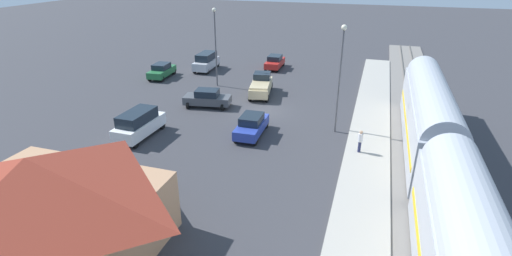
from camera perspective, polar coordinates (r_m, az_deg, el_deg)
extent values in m
plane|color=#38383D|center=(36.47, 0.99, 2.66)|extent=(200.00, 200.00, 0.00)
cube|color=slate|center=(35.36, 23.26, 0.07)|extent=(4.80, 70.00, 0.18)
cube|color=#59544C|center=(35.39, 24.44, 0.15)|extent=(0.10, 70.00, 0.12)
cube|color=#59544C|center=(35.22, 22.15, 0.44)|extent=(0.10, 70.00, 0.12)
cube|color=#A8A399|center=(35.08, 16.83, 0.97)|extent=(3.20, 46.00, 0.30)
cube|color=#ADB2BC|center=(31.37, 24.27, 1.04)|extent=(2.90, 16.80, 3.70)
cube|color=gold|center=(31.32, 21.55, 0.87)|extent=(0.04, 15.46, 0.36)
cylinder|color=#ADB2BC|center=(30.80, 24.81, 4.04)|extent=(2.75, 16.13, 2.76)
cube|color=tan|center=(20.86, -29.17, -13.31)|extent=(9.50, 8.55, 3.29)
pyramid|color=maroon|center=(19.47, -30.78, -6.75)|extent=(10.30, 9.35, 2.21)
cube|color=#4C3323|center=(23.64, -21.56, -8.96)|extent=(1.10, 0.08, 2.10)
cylinder|color=#23284C|center=(28.79, 15.24, -2.72)|extent=(0.22, 0.22, 0.85)
cylinder|color=silver|center=(28.48, 15.40, -1.39)|extent=(0.36, 0.36, 0.62)
sphere|color=tan|center=(28.30, 15.50, -0.61)|extent=(0.24, 0.24, 0.24)
cube|color=#47494F|center=(37.47, -7.29, 4.23)|extent=(4.74, 2.55, 0.76)
cube|color=#19232D|center=(37.24, -7.35, 5.25)|extent=(2.40, 1.95, 0.64)
cylinder|color=black|center=(37.37, -10.10, 3.37)|extent=(0.22, 0.68, 0.68)
cylinder|color=black|center=(38.79, -9.38, 4.20)|extent=(0.22, 0.68, 0.68)
cylinder|color=black|center=(36.46, -5.01, 3.14)|extent=(0.22, 0.68, 0.68)
cylinder|color=black|center=(37.92, -4.46, 3.99)|extent=(0.22, 0.68, 0.68)
cube|color=white|center=(32.15, -17.05, 0.16)|extent=(2.05, 4.93, 1.00)
cube|color=#19232D|center=(31.69, -17.40, 1.61)|extent=(1.79, 3.46, 0.88)
cylinder|color=black|center=(34.22, -16.34, 0.79)|extent=(0.22, 0.68, 0.68)
cylinder|color=black|center=(33.31, -13.90, 0.43)|extent=(0.22, 0.68, 0.68)
cylinder|color=black|center=(31.50, -20.16, -1.79)|extent=(0.22, 0.68, 0.68)
cylinder|color=black|center=(30.50, -17.62, -2.27)|extent=(0.22, 0.68, 0.68)
cube|color=#236638|center=(48.19, -13.94, 8.18)|extent=(2.21, 4.64, 0.76)
cube|color=#19232D|center=(48.02, -14.02, 8.99)|extent=(1.79, 2.29, 0.64)
cylinder|color=black|center=(50.10, -13.87, 8.33)|extent=(0.22, 0.68, 0.68)
cylinder|color=black|center=(49.42, -12.19, 8.27)|extent=(0.22, 0.68, 0.68)
cylinder|color=black|center=(47.21, -15.67, 7.20)|extent=(0.22, 0.68, 0.68)
cylinder|color=black|center=(46.49, -13.91, 7.13)|extent=(0.22, 0.68, 0.68)
cube|color=silver|center=(50.56, -7.47, 9.55)|extent=(2.20, 4.99, 1.00)
cube|color=#19232D|center=(50.48, -7.47, 10.62)|extent=(1.89, 3.51, 0.88)
cylinder|color=black|center=(48.67, -7.33, 8.38)|extent=(0.22, 0.68, 0.68)
cylinder|color=black|center=(49.34, -9.21, 8.48)|extent=(0.22, 0.68, 0.68)
cylinder|color=black|center=(52.09, -5.77, 9.48)|extent=(0.22, 0.68, 0.68)
cylinder|color=black|center=(52.71, -7.55, 9.57)|extent=(0.22, 0.68, 0.68)
cube|color=#283D9E|center=(31.05, -0.66, 0.17)|extent=(1.98, 4.56, 0.76)
cube|color=#19232D|center=(30.77, -0.67, 1.37)|extent=(1.69, 2.21, 0.64)
cylinder|color=black|center=(29.52, -0.11, -1.95)|extent=(0.22, 0.68, 0.68)
cylinder|color=black|center=(29.96, -3.05, -1.58)|extent=(0.22, 0.68, 0.68)
cylinder|color=black|center=(32.51, 1.54, 0.57)|extent=(0.22, 0.68, 0.68)
cylinder|color=black|center=(32.90, -1.15, 0.87)|extent=(0.22, 0.68, 0.68)
cube|color=red|center=(51.00, 2.83, 9.71)|extent=(1.99, 4.56, 0.76)
cube|color=#19232D|center=(50.84, 2.85, 10.47)|extent=(1.69, 2.21, 0.64)
cylinder|color=black|center=(49.33, 3.28, 8.74)|extent=(0.22, 0.68, 0.68)
cylinder|color=black|center=(49.68, 1.46, 8.89)|extent=(0.22, 0.68, 0.68)
cylinder|color=black|center=(52.54, 4.12, 9.67)|extent=(0.22, 0.68, 0.68)
cylinder|color=black|center=(52.88, 2.40, 9.80)|extent=(0.22, 0.68, 0.68)
cube|color=#C6B284|center=(40.52, 0.76, 6.13)|extent=(2.91, 5.67, 0.92)
cube|color=#19232D|center=(41.24, 0.93, 7.72)|extent=(2.01, 2.01, 0.84)
cylinder|color=black|center=(42.79, -0.07, 6.46)|extent=(0.22, 0.76, 0.76)
cylinder|color=black|center=(42.62, 2.24, 6.37)|extent=(0.22, 0.76, 0.76)
cylinder|color=black|center=(38.75, -0.88, 4.57)|extent=(0.22, 0.76, 0.76)
cylinder|color=black|center=(38.56, 1.66, 4.46)|extent=(0.22, 0.76, 0.76)
cube|color=#C6B284|center=(39.46, 0.60, 6.49)|extent=(2.37, 3.26, 0.20)
cylinder|color=#515156|center=(31.16, 12.35, 6.53)|extent=(0.16, 0.16, 8.39)
sphere|color=#EAE5C6|center=(30.18, 13.09, 14.47)|extent=(0.44, 0.44, 0.44)
cylinder|color=#515156|center=(43.01, -6.05, 11.54)|extent=(0.16, 0.16, 8.19)
sphere|color=#EAE5C6|center=(42.31, -6.31, 17.20)|extent=(0.44, 0.44, 0.44)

